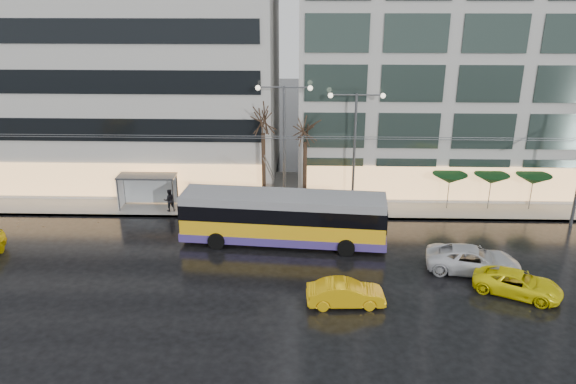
{
  "coord_description": "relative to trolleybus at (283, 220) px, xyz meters",
  "views": [
    {
      "loc": [
        3.41,
        -27.68,
        15.91
      ],
      "look_at": [
        2.45,
        5.0,
        3.56
      ],
      "focal_mm": 35.0,
      "sensor_mm": 36.0,
      "label": 1
    }
  ],
  "objects": [
    {
      "name": "building_right",
      "position": [
        16.87,
        13.89,
        11.02
      ],
      "size": [
        32.0,
        14.0,
        25.0
      ],
      "primitive_type": "cube",
      "color": "beige",
      "rests_on": "sidewalk"
    },
    {
      "name": "tree_a",
      "position": [
        -1.63,
        5.89,
        5.46
      ],
      "size": [
        3.2,
        3.2,
        8.4
      ],
      "color": "black",
      "rests_on": "sidewalk"
    },
    {
      "name": "taxi_c",
      "position": [
        12.87,
        -5.94,
        -0.99
      ],
      "size": [
        5.05,
        3.96,
        1.27
      ],
      "primitive_type": "imported",
      "rotation": [
        0.0,
        0.0,
        1.1
      ],
      "color": "#FFEE0D",
      "rests_on": "ground"
    },
    {
      "name": "sedan_silver",
      "position": [
        11.15,
        -3.47,
        -0.89
      ],
      "size": [
        5.71,
        3.43,
        1.48
      ],
      "primitive_type": "imported",
      "rotation": [
        0.0,
        0.0,
        1.38
      ],
      "color": "silver",
      "rests_on": "ground"
    },
    {
      "name": "parasol_c",
      "position": [
        17.87,
        5.89,
        0.82
      ],
      "size": [
        2.5,
        2.5,
        2.65
      ],
      "color": "#595B60",
      "rests_on": "sidewalk"
    },
    {
      "name": "bus_shelter",
      "position": [
        -10.51,
        5.58,
        0.33
      ],
      "size": [
        4.2,
        1.6,
        2.51
      ],
      "color": "#595B60",
      "rests_on": "sidewalk"
    },
    {
      "name": "catenary",
      "position": [
        -1.13,
        2.83,
        2.62
      ],
      "size": [
        42.24,
        5.12,
        7.0
      ],
      "color": "#595B60",
      "rests_on": "ground"
    },
    {
      "name": "pedestrian_a",
      "position": [
        -6.96,
        4.96,
        -0.05
      ],
      "size": [
        1.15,
        1.17,
        2.19
      ],
      "color": "black",
      "rests_on": "sidewalk"
    },
    {
      "name": "ground",
      "position": [
        -2.13,
        -5.11,
        -1.63
      ],
      "size": [
        140.0,
        140.0,
        0.0
      ],
      "primitive_type": "plane",
      "color": "black",
      "rests_on": "ground"
    },
    {
      "name": "pedestrian_c",
      "position": [
        -12.0,
        6.55,
        -0.35
      ],
      "size": [
        1.39,
        1.2,
        2.11
      ],
      "color": "black",
      "rests_on": "sidewalk"
    },
    {
      "name": "sidewalk",
      "position": [
        -0.13,
        8.89,
        -1.55
      ],
      "size": [
        80.0,
        10.0,
        0.15
      ],
      "primitive_type": "cube",
      "color": "gray",
      "rests_on": "ground"
    },
    {
      "name": "parasol_a",
      "position": [
        11.87,
        5.89,
        0.82
      ],
      "size": [
        2.5,
        2.5,
        2.65
      ],
      "color": "#595B60",
      "rests_on": "sidewalk"
    },
    {
      "name": "pedestrian_b",
      "position": [
        -8.45,
        4.79,
        -0.65
      ],
      "size": [
        0.97,
        0.86,
        1.65
      ],
      "color": "black",
      "rests_on": "sidewalk"
    },
    {
      "name": "street_lamp_far",
      "position": [
        4.87,
        5.69,
        4.09
      ],
      "size": [
        3.96,
        0.36,
        8.53
      ],
      "color": "#595B60",
      "rests_on": "sidewalk"
    },
    {
      "name": "trolleybus",
      "position": [
        0.0,
        0.0,
        0.0
      ],
      "size": [
        13.16,
        5.57,
        6.02
      ],
      "color": "yellow",
      "rests_on": "ground"
    },
    {
      "name": "parasol_b",
      "position": [
        14.87,
        5.89,
        0.82
      ],
      "size": [
        2.5,
        2.5,
        2.65
      ],
      "color": "#595B60",
      "rests_on": "sidewalk"
    },
    {
      "name": "taxi_b",
      "position": [
        3.53,
        -7.3,
        -0.96
      ],
      "size": [
        4.14,
        1.65,
        1.34
      ],
      "primitive_type": "imported",
      "rotation": [
        0.0,
        0.0,
        1.63
      ],
      "color": "yellow",
      "rests_on": "ground"
    },
    {
      "name": "tree_b",
      "position": [
        1.37,
        6.09,
        4.77
      ],
      "size": [
        3.2,
        3.2,
        7.7
      ],
      "color": "black",
      "rests_on": "sidewalk"
    },
    {
      "name": "kerb",
      "position": [
        -0.13,
        3.94,
        -1.55
      ],
      "size": [
        80.0,
        0.1,
        0.15
      ],
      "primitive_type": "cube",
      "color": "slate",
      "rests_on": "ground"
    },
    {
      "name": "street_lamp_near",
      "position": [
        -0.13,
        5.69,
        4.36
      ],
      "size": [
        3.96,
        0.36,
        9.03
      ],
      "color": "#595B60",
      "rests_on": "sidewalk"
    },
    {
      "name": "building_left",
      "position": [
        -18.13,
        13.89,
        9.52
      ],
      "size": [
        34.0,
        14.0,
        22.0
      ],
      "primitive_type": "cube",
      "color": "beige",
      "rests_on": "sidewalk"
    }
  ]
}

